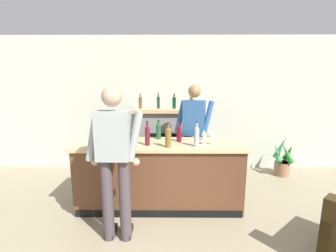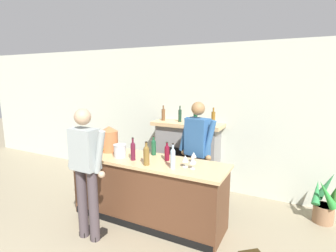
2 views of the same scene
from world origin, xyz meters
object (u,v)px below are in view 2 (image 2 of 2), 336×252
(person_customer, at_px, (86,169))
(wine_bottle_port_short, at_px, (146,155))
(wine_glass_front_left, at_px, (194,155))
(wine_bottle_burgundy_dark, at_px, (173,158))
(wine_glass_by_dispenser, at_px, (193,161))
(wine_bottle_chardonnay_pale, at_px, (133,150))
(fireplace_stone, at_px, (188,155))
(wine_glass_front_right, at_px, (185,159))
(potted_plant_corner, at_px, (325,202))
(copper_dispenser, at_px, (109,139))
(wine_bottle_cabernet_heavy, at_px, (167,152))
(person_bartender, at_px, (197,152))
(wine_bottle_rose_blush, at_px, (154,146))
(ice_bucket_steel, at_px, (120,151))

(person_customer, distance_m, wine_bottle_port_short, 0.81)
(person_customer, bearing_deg, wine_glass_front_left, 39.63)
(wine_bottle_burgundy_dark, relative_size, wine_glass_by_dispenser, 2.22)
(wine_glass_by_dispenser, bearing_deg, wine_bottle_chardonnay_pale, -176.91)
(fireplace_stone, height_order, wine_glass_front_right, fireplace_stone)
(wine_bottle_burgundy_dark, distance_m, wine_glass_front_left, 0.39)
(fireplace_stone, xyz_separation_m, wine_bottle_chardonnay_pale, (-0.25, -1.46, 0.44))
(wine_glass_front_right, bearing_deg, potted_plant_corner, 34.39)
(copper_dispenser, bearing_deg, fireplace_stone, 56.16)
(copper_dispenser, bearing_deg, wine_glass_front_right, -5.73)
(wine_glass_by_dispenser, bearing_deg, wine_bottle_cabernet_heavy, 160.70)
(person_bartender, relative_size, wine_bottle_chardonnay_pale, 5.30)
(fireplace_stone, bearing_deg, copper_dispenser, -123.84)
(wine_bottle_burgundy_dark, relative_size, wine_bottle_rose_blush, 1.14)
(wine_bottle_burgundy_dark, xyz_separation_m, wine_bottle_cabernet_heavy, (-0.22, 0.27, -0.02))
(person_customer, height_order, wine_bottle_rose_blush, person_customer)
(potted_plant_corner, xyz_separation_m, wine_bottle_rose_blush, (-2.41, -0.91, 0.78))
(person_customer, bearing_deg, wine_bottle_rose_blush, 65.99)
(wine_glass_by_dispenser, bearing_deg, person_customer, -150.83)
(wine_bottle_port_short, distance_m, wine_glass_by_dispenser, 0.64)
(person_customer, distance_m, ice_bucket_steel, 0.67)
(wine_bottle_rose_blush, bearing_deg, wine_glass_front_left, -4.73)
(copper_dispenser, bearing_deg, wine_bottle_chardonnay_pale, -18.99)
(wine_bottle_cabernet_heavy, distance_m, wine_glass_by_dispenser, 0.49)
(potted_plant_corner, relative_size, wine_bottle_cabernet_heavy, 2.78)
(person_bartender, distance_m, wine_bottle_cabernet_heavy, 0.59)
(person_bartender, height_order, wine_glass_by_dispenser, person_bartender)
(potted_plant_corner, distance_m, person_bartender, 2.03)
(wine_bottle_chardonnay_pale, xyz_separation_m, wine_glass_front_left, (0.82, 0.30, -0.04))
(potted_plant_corner, xyz_separation_m, wine_bottle_chardonnay_pale, (-2.55, -1.27, 0.80))
(ice_bucket_steel, relative_size, wine_glass_front_right, 1.17)
(fireplace_stone, distance_m, wine_bottle_port_short, 1.62)
(fireplace_stone, xyz_separation_m, wine_bottle_rose_blush, (-0.11, -1.10, 0.43))
(person_bartender, relative_size, wine_bottle_rose_blush, 6.00)
(fireplace_stone, xyz_separation_m, wine_bottle_port_short, (0.04, -1.56, 0.44))
(wine_bottle_chardonnay_pale, relative_size, wine_bottle_cabernet_heavy, 1.22)
(copper_dispenser, xyz_separation_m, wine_bottle_chardonnay_pale, (0.60, -0.21, -0.06))
(person_bartender, bearing_deg, potted_plant_corner, 16.39)
(wine_bottle_rose_blush, bearing_deg, person_customer, -114.01)
(wine_bottle_port_short, bearing_deg, wine_bottle_chardonnay_pale, 161.55)
(ice_bucket_steel, height_order, wine_bottle_port_short, wine_bottle_port_short)
(wine_bottle_chardonnay_pale, distance_m, wine_glass_front_right, 0.80)
(wine_bottle_cabernet_heavy, relative_size, wine_bottle_port_short, 0.83)
(wine_glass_front_left, height_order, wine_glass_front_right, wine_glass_front_right)
(person_customer, relative_size, wine_bottle_cabernet_heavy, 6.44)
(wine_bottle_rose_blush, xyz_separation_m, wine_glass_front_left, (0.68, -0.06, -0.03))
(person_customer, height_order, person_bartender, person_bartender)
(wine_bottle_chardonnay_pale, xyz_separation_m, wine_glass_front_right, (0.79, 0.07, -0.03))
(person_customer, bearing_deg, person_bartender, 53.10)
(wine_bottle_burgundy_dark, bearing_deg, wine_glass_front_left, 67.01)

